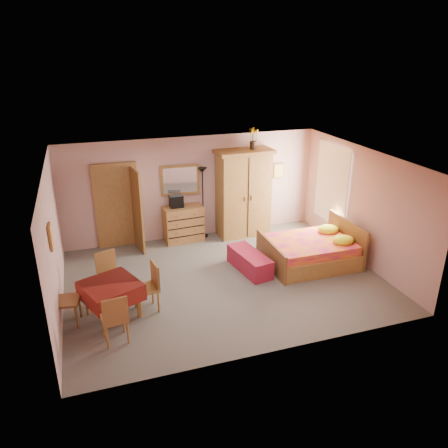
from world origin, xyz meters
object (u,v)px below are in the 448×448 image
object	(u,v)px
bench	(250,261)
dining_table	(112,300)
wall_mirror	(180,180)
chair_east	(146,288)
chest_of_drawers	(183,224)
floor_lamp	(203,203)
bed	(310,244)
chair_south	(114,317)
sunflower_vase	(253,138)
chair_west	(66,300)
chair_north	(111,275)
wardrobe	(243,193)
stereo	(176,201)

from	to	relation	value
bench	dining_table	size ratio (longest dim) A/B	1.36
wall_mirror	chair_east	world-z (taller)	wall_mirror
chest_of_drawers	floor_lamp	size ratio (longest dim) A/B	0.53
bed	chair_south	distance (m)	4.71
sunflower_vase	dining_table	distance (m)	5.23
floor_lamp	chair_south	bearing A→B (deg)	-124.69
floor_lamp	sunflower_vase	bearing A→B (deg)	-7.98
floor_lamp	bed	xyz separation A→B (m)	(1.87, -2.22, -0.46)
chair_south	chair_west	distance (m)	1.07
sunflower_vase	bed	size ratio (longest dim) A/B	0.27
sunflower_vase	chair_north	distance (m)	4.78
chair_north	chair_west	size ratio (longest dim) A/B	0.93
wardrobe	chair_north	world-z (taller)	wardrobe
floor_lamp	dining_table	xyz separation A→B (m)	(-2.58, -3.00, -0.58)
dining_table	chair_south	xyz separation A→B (m)	(-0.02, -0.75, 0.12)
floor_lamp	chair_north	distance (m)	3.42
dining_table	chair_north	size ratio (longest dim) A/B	1.03
wall_mirror	sunflower_vase	distance (m)	2.07
bench	chair_east	distance (m)	2.57
sunflower_vase	chair_south	xyz separation A→B (m)	(-3.85, -3.57, -2.07)
bed	chair_south	world-z (taller)	bed
chair_east	chair_west	bearing A→B (deg)	81.85
chair_west	dining_table	bearing A→B (deg)	99.81
wall_mirror	floor_lamp	bearing A→B (deg)	-5.57
sunflower_vase	bench	xyz separation A→B (m)	(-0.80, -1.95, -2.31)
wardrobe	dining_table	size ratio (longest dim) A/B	2.42
wardrobe	chair_south	world-z (taller)	wardrobe
bench	chair_north	bearing A→B (deg)	-177.53
wall_mirror	floor_lamp	size ratio (longest dim) A/B	0.53
floor_lamp	chair_north	bearing A→B (deg)	-138.24
bench	chair_north	distance (m)	2.99
wardrobe	wall_mirror	bearing A→B (deg)	167.90
stereo	floor_lamp	size ratio (longest dim) A/B	0.18
bench	chair_west	distance (m)	3.91
bed	dining_table	size ratio (longest dim) A/B	2.14
floor_lamp	sunflower_vase	xyz separation A→B (m)	(1.25, -0.18, 1.60)
dining_table	chair_south	world-z (taller)	chair_south
bed	dining_table	bearing A→B (deg)	-169.65
sunflower_vase	bench	size ratio (longest dim) A/B	0.43
wall_mirror	chair_south	xyz separation A→B (m)	(-2.04, -3.84, -1.09)
chest_of_drawers	bench	bearing A→B (deg)	-67.20
chair_east	chair_north	bearing A→B (deg)	29.64
wall_mirror	chair_west	distance (m)	4.30
sunflower_vase	floor_lamp	bearing A→B (deg)	172.02
bed	chair_west	distance (m)	5.27
bench	chair_north	xyz separation A→B (m)	(-2.98, -0.13, 0.24)
dining_table	chair_west	bearing A→B (deg)	179.82
wardrobe	chest_of_drawers	bearing A→B (deg)	175.42
chest_of_drawers	bench	size ratio (longest dim) A/B	0.77
dining_table	chair_south	bearing A→B (deg)	-91.24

